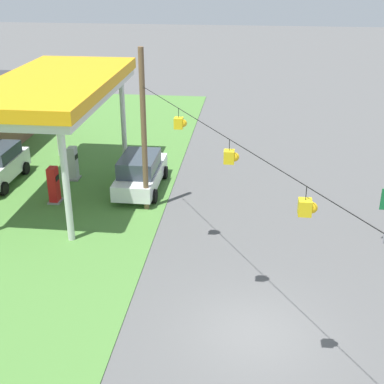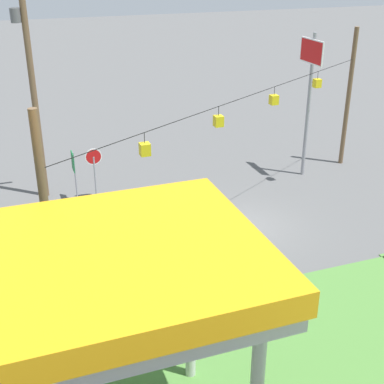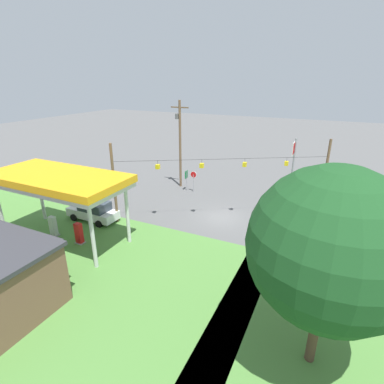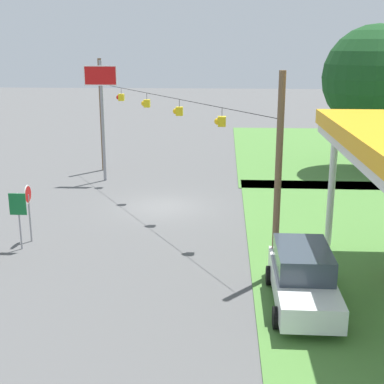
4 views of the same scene
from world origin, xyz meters
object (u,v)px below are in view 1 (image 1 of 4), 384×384
(gas_station_canopy, at_px, (55,89))
(fuel_pump_far, at_px, (73,164))
(fuel_pump_near, at_px, (54,186))
(car_at_pumps_front, at_px, (140,172))

(gas_station_canopy, xyz_separation_m, fuel_pump_far, (1.44, -0.00, -4.27))
(fuel_pump_near, bearing_deg, car_at_pumps_front, -62.59)
(fuel_pump_near, xyz_separation_m, car_at_pumps_front, (1.94, -3.74, 0.11))
(fuel_pump_near, xyz_separation_m, fuel_pump_far, (2.87, 0.00, 0.00))
(gas_station_canopy, distance_m, fuel_pump_far, 4.51)
(fuel_pump_near, bearing_deg, fuel_pump_far, 0.00)
(car_at_pumps_front, bearing_deg, fuel_pump_far, 76.43)
(gas_station_canopy, bearing_deg, car_at_pumps_front, -82.33)
(car_at_pumps_front, bearing_deg, fuel_pump_near, 117.82)
(fuel_pump_far, bearing_deg, car_at_pumps_front, -103.98)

